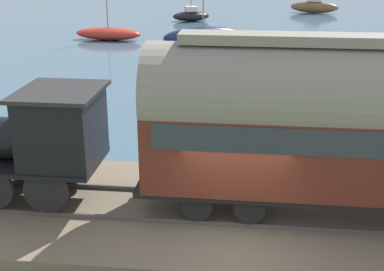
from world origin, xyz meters
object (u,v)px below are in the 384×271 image
at_px(rowboat_far_out, 364,121).
at_px(sailboat_red, 108,33).
at_px(sailboat_navy, 203,36).
at_px(sailboat_brown, 314,6).
at_px(passenger_coach, 350,121).
at_px(steam_locomotive, 20,136).
at_px(sailboat_black, 191,15).
at_px(rowboat_mid_harbor, 251,116).
at_px(rowboat_near_shore, 292,97).

bearing_deg(rowboat_far_out, sailboat_red, 92.86).
height_order(sailboat_navy, sailboat_brown, sailboat_navy).
distance_m(passenger_coach, sailboat_brown, 45.06).
xyz_separation_m(steam_locomotive, passenger_coach, (0.00, -8.34, 0.73)).
xyz_separation_m(sailboat_black, rowboat_mid_harbor, (-28.64, -5.92, -0.37)).
distance_m(rowboat_near_shore, rowboat_mid_harbor, 3.40).
distance_m(sailboat_red, sailboat_black, 11.84).
height_order(steam_locomotive, rowboat_near_shore, steam_locomotive).
height_order(sailboat_navy, rowboat_near_shore, sailboat_navy).
height_order(steam_locomotive, sailboat_brown, sailboat_brown).
xyz_separation_m(passenger_coach, sailboat_navy, (25.10, 5.96, -2.26)).
xyz_separation_m(sailboat_red, sailboat_black, (10.74, -4.99, 0.04)).
distance_m(sailboat_brown, rowboat_mid_harbor, 36.47).
bearing_deg(rowboat_mid_harbor, passenger_coach, 178.10).
distance_m(sailboat_red, sailboat_brown, 24.76).
height_order(passenger_coach, rowboat_far_out, passenger_coach).
xyz_separation_m(passenger_coach, rowboat_mid_harbor, (8.89, 2.37, -2.80)).
bearing_deg(rowboat_near_shore, sailboat_red, 43.11).
relative_size(sailboat_black, rowboat_near_shore, 2.36).
bearing_deg(sailboat_brown, sailboat_red, 150.21).
relative_size(sailboat_red, rowboat_mid_harbor, 2.34).
xyz_separation_m(steam_locomotive, rowboat_far_out, (8.72, -10.53, -2.06)).
bearing_deg(sailboat_navy, rowboat_mid_harbor, 168.56).
relative_size(rowboat_near_shore, rowboat_mid_harbor, 1.05).
bearing_deg(sailboat_navy, passenger_coach, 169.43).
distance_m(steam_locomotive, sailboat_navy, 25.26).
relative_size(sailboat_red, sailboat_brown, 0.81).
bearing_deg(sailboat_black, steam_locomotive, 160.90).
distance_m(sailboat_brown, rowboat_far_out, 36.17).
bearing_deg(sailboat_brown, steam_locomotive, 178.39).
height_order(sailboat_black, rowboat_near_shore, sailboat_black).
distance_m(steam_locomotive, sailboat_red, 27.30).
xyz_separation_m(steam_locomotive, sailboat_navy, (25.10, -2.37, -1.52)).
bearing_deg(sailboat_black, rowboat_near_shore, 177.76).
distance_m(sailboat_navy, rowboat_near_shore, 14.46).
bearing_deg(sailboat_navy, rowboat_near_shore, 178.27).
bearing_deg(sailboat_red, sailboat_navy, -99.14).
distance_m(rowboat_near_shore, rowboat_far_out, 4.03).
height_order(passenger_coach, rowboat_mid_harbor, passenger_coach).
relative_size(passenger_coach, rowboat_far_out, 3.94).
distance_m(passenger_coach, rowboat_mid_harbor, 9.62).
bearing_deg(rowboat_mid_harbor, sailboat_black, -5.16).
bearing_deg(sailboat_black, sailboat_red, 136.06).
bearing_deg(sailboat_brown, passenger_coach, -171.30).
relative_size(steam_locomotive, passenger_coach, 0.56).
bearing_deg(sailboat_brown, rowboat_mid_harbor, -176.16).
height_order(sailboat_red, sailboat_black, sailboat_black).
bearing_deg(sailboat_red, rowboat_far_out, -135.58).
relative_size(sailboat_navy, rowboat_mid_harbor, 3.01).
xyz_separation_m(steam_locomotive, rowboat_near_shore, (11.72, -7.83, -2.02)).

